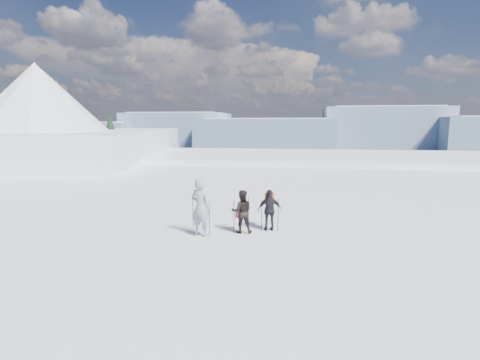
{
  "coord_description": "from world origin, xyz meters",
  "views": [
    {
      "loc": [
        -0.04,
        -11.1,
        3.88
      ],
      "look_at": [
        -2.27,
        3.0,
        1.68
      ],
      "focal_mm": 28.0,
      "sensor_mm": 36.0,
      "label": 1
    }
  ],
  "objects_px": {
    "skier_grey": "(201,207)",
    "skier_pack": "(270,210)",
    "skier_dark": "(242,212)",
    "skis_loose": "(238,212)"
  },
  "relations": [
    {
      "from": "skier_grey",
      "to": "skier_dark",
      "type": "xyz_separation_m",
      "value": [
        1.35,
        0.55,
        -0.24
      ]
    },
    {
      "from": "skier_grey",
      "to": "skier_dark",
      "type": "relative_size",
      "value": 1.31
    },
    {
      "from": "skier_pack",
      "to": "skis_loose",
      "type": "bearing_deg",
      "value": -67.42
    },
    {
      "from": "skier_dark",
      "to": "skis_loose",
      "type": "height_order",
      "value": "skier_dark"
    },
    {
      "from": "skier_dark",
      "to": "skier_pack",
      "type": "relative_size",
      "value": 1.02
    },
    {
      "from": "skier_dark",
      "to": "skis_loose",
      "type": "relative_size",
      "value": 0.9
    },
    {
      "from": "skier_dark",
      "to": "skier_grey",
      "type": "bearing_deg",
      "value": 11.16
    },
    {
      "from": "skier_dark",
      "to": "skier_pack",
      "type": "bearing_deg",
      "value": -166.39
    },
    {
      "from": "skier_grey",
      "to": "skier_pack",
      "type": "xyz_separation_m",
      "value": [
        2.3,
        0.99,
        -0.25
      ]
    },
    {
      "from": "skier_dark",
      "to": "skier_pack",
      "type": "xyz_separation_m",
      "value": [
        0.96,
        0.44,
        -0.02
      ]
    }
  ]
}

